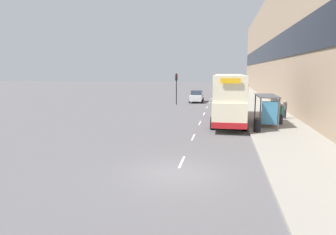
{
  "coord_description": "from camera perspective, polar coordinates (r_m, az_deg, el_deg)",
  "views": [
    {
      "loc": [
        2.01,
        -13.0,
        4.66
      ],
      "look_at": [
        -3.46,
        16.49,
        -0.05
      ],
      "focal_mm": 32.0,
      "sensor_mm": 36.0,
      "label": 1
    }
  ],
  "objects": [
    {
      "name": "traffic_light_far_kerb",
      "position": [
        41.47,
        1.61,
        6.51
      ],
      "size": [
        0.3,
        0.32,
        4.31
      ],
      "color": "black",
      "rests_on": "ground_plane"
    },
    {
      "name": "litter_bin",
      "position": [
        23.2,
        16.62,
        -1.37
      ],
      "size": [
        0.55,
        0.55,
        1.05
      ],
      "color": "black",
      "rests_on": "ground_plane"
    },
    {
      "name": "lane_mark_1",
      "position": [
        21.28,
        4.84,
        -3.75
      ],
      "size": [
        0.12,
        2.0,
        0.01
      ],
      "color": "silver",
      "rests_on": "ground_plane"
    },
    {
      "name": "lane_mark_5",
      "position": [
        44.61,
        7.87,
        2.84
      ],
      "size": [
        0.12,
        2.0,
        0.01
      ],
      "color": "silver",
      "rests_on": "ground_plane"
    },
    {
      "name": "bus_shelter",
      "position": [
        26.22,
        18.7,
        2.35
      ],
      "size": [
        1.6,
        4.2,
        2.48
      ],
      "color": "#4C4C51",
      "rests_on": "ground_plane"
    },
    {
      "name": "pavement",
      "position": [
        51.9,
        15.45,
        3.52
      ],
      "size": [
        5.0,
        93.0,
        0.14
      ],
      "color": "gray",
      "rests_on": "ground_plane"
    },
    {
      "name": "ground_plane",
      "position": [
        13.96,
        1.64,
        -10.6
      ],
      "size": [
        220.0,
        220.0,
        0.0
      ],
      "primitive_type": "plane",
      "color": "#5B595B"
    },
    {
      "name": "lane_mark_3",
      "position": [
        32.89,
        6.89,
        0.71
      ],
      "size": [
        0.12,
        2.0,
        0.01
      ],
      "color": "silver",
      "rests_on": "ground_plane"
    },
    {
      "name": "pedestrian_1",
      "position": [
        27.06,
        20.78,
        0.72
      ],
      "size": [
        0.36,
        0.36,
        1.84
      ],
      "color": "#23232D",
      "rests_on": "ground_plane"
    },
    {
      "name": "terrace_facade",
      "position": [
        52.35,
        20.31,
        12.72
      ],
      "size": [
        3.1,
        93.0,
        17.27
      ],
      "color": "#9E846B",
      "rests_on": "ground_plane"
    },
    {
      "name": "lane_mark_6",
      "position": [
        50.49,
        8.19,
        3.54
      ],
      "size": [
        0.12,
        2.0,
        0.01
      ],
      "color": "silver",
      "rests_on": "ground_plane"
    },
    {
      "name": "lane_mark_0",
      "position": [
        15.61,
        2.65,
        -8.45
      ],
      "size": [
        0.12,
        2.0,
        0.01
      ],
      "color": "silver",
      "rests_on": "ground_plane"
    },
    {
      "name": "lane_mark_2",
      "position": [
        27.06,
        6.08,
        -1.04
      ],
      "size": [
        0.12,
        2.0,
        0.01
      ],
      "color": "silver",
      "rests_on": "ground_plane"
    },
    {
      "name": "lane_mark_4",
      "position": [
        38.74,
        7.45,
        1.94
      ],
      "size": [
        0.12,
        2.0,
        0.01
      ],
      "color": "silver",
      "rests_on": "ground_plane"
    },
    {
      "name": "car_0",
      "position": [
        44.94,
        5.45,
        4.03
      ],
      "size": [
        1.97,
        4.13,
        1.74
      ],
      "rotation": [
        0.0,
        0.0,
        3.14
      ],
      "color": "silver",
      "rests_on": "ground_plane"
    },
    {
      "name": "double_decker_bus_near",
      "position": [
        27.47,
        11.45,
        3.78
      ],
      "size": [
        2.85,
        11.47,
        4.3
      ],
      "color": "beige",
      "rests_on": "ground_plane"
    },
    {
      "name": "pedestrian_at_shelter",
      "position": [
        30.54,
        21.37,
        1.47
      ],
      "size": [
        0.35,
        0.35,
        1.74
      ],
      "color": "#23232D",
      "rests_on": "ground_plane"
    }
  ]
}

